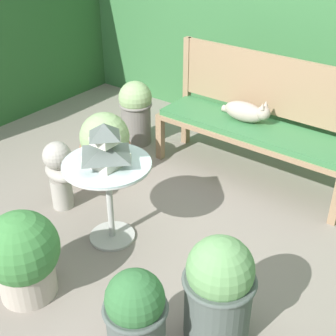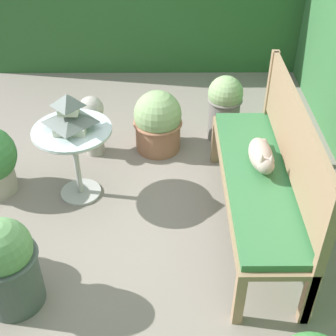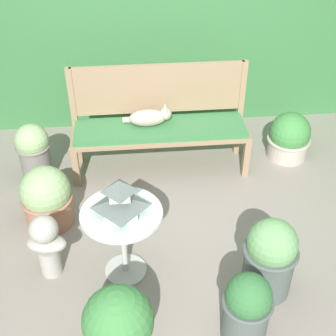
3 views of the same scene
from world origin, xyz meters
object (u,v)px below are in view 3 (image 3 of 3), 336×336
garden_bust (46,242)px  potted_plant_table_near (270,257)px  potted_plant_hedge_corner (34,152)px  potted_plant_patio_mid (247,308)px  potted_plant_bench_left (47,198)px  cat (150,117)px  potted_plant_table_far (119,326)px  pagoda_birdhouse (120,199)px  patio_table (122,226)px  potted_plant_bench_right (289,137)px  garden_bench (160,132)px

garden_bust → potted_plant_table_near: size_ratio=0.86×
potted_plant_hedge_corner → potted_plant_patio_mid: potted_plant_hedge_corner is taller
potted_plant_bench_left → potted_plant_patio_mid: size_ratio=0.99×
cat → garden_bust: 1.59m
potted_plant_table_far → potted_plant_bench_left: bearing=114.2°
potted_plant_bench_left → potted_plant_table_far: size_ratio=0.98×
potted_plant_bench_left → potted_plant_patio_mid: 1.91m
potted_plant_patio_mid → pagoda_birdhouse: bearing=140.7°
patio_table → potted_plant_table_far: bearing=-93.8°
patio_table → potted_plant_bench_left: bearing=135.9°
potted_plant_bench_right → potted_plant_hedge_corner: bearing=-175.9°
garden_bench → pagoda_birdhouse: bearing=-106.2°
potted_plant_hedge_corner → cat: bearing=6.6°
potted_plant_table_near → potted_plant_bench_right: bearing=68.0°
patio_table → potted_plant_table_near: potted_plant_table_near is taller
potted_plant_bench_right → potted_plant_patio_mid: 2.26m
potted_plant_bench_right → potted_plant_patio_mid: (-0.93, -2.06, 0.07)m
pagoda_birdhouse → potted_plant_hedge_corner: size_ratio=0.50×
potted_plant_hedge_corner → potted_plant_table_near: potted_plant_table_near is taller
pagoda_birdhouse → potted_plant_bench_right: (1.72, 1.41, -0.52)m
potted_plant_table_far → potted_plant_table_near: (1.09, 0.44, 0.04)m
patio_table → potted_plant_table_near: bearing=-14.1°
garden_bench → potted_plant_bench_left: potted_plant_bench_left is taller
potted_plant_table_far → potted_plant_bench_right: bearing=50.1°
garden_bench → patio_table: patio_table is taller
pagoda_birdhouse → potted_plant_table_far: pagoda_birdhouse is taller
potted_plant_bench_left → potted_plant_bench_right: size_ratio=1.15×
patio_table → pagoda_birdhouse: (0.00, 0.00, 0.26)m
potted_plant_table_near → potted_plant_hedge_corner: bearing=141.3°
pagoda_birdhouse → potted_plant_patio_mid: 1.11m
garden_bench → cat: (-0.10, 0.04, 0.15)m
potted_plant_table_near → potted_plant_bench_left: bearing=152.3°
potted_plant_hedge_corner → garden_bust: bearing=-78.3°
garden_bust → potted_plant_table_far: potted_plant_table_far is taller
potted_plant_hedge_corner → potted_plant_bench_left: size_ratio=1.10×
potted_plant_table_near → potted_plant_patio_mid: 0.46m
potted_plant_bench_right → potted_plant_patio_mid: potted_plant_patio_mid is taller
cat → potted_plant_table_near: (0.76, -1.62, -0.24)m
garden_bench → potted_plant_table_far: bearing=-102.0°
potted_plant_bench_right → potted_plant_table_far: potted_plant_table_far is taller
potted_plant_hedge_corner → potted_plant_bench_right: 2.55m
pagoda_birdhouse → garden_bench: bearing=73.8°
potted_plant_bench_left → potted_plant_table_far: 1.45m
garden_bust → potted_plant_table_near: bearing=-0.6°
pagoda_birdhouse → potted_plant_hedge_corner: 1.53m
potted_plant_patio_mid → garden_bench: bearing=101.6°
potted_plant_table_near → potted_plant_patio_mid: bearing=-123.4°
garden_bust → potted_plant_patio_mid: (1.36, -0.70, -0.02)m
garden_bust → potted_plant_table_near: (1.62, -0.31, 0.01)m
pagoda_birdhouse → potted_plant_table_far: 0.83m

